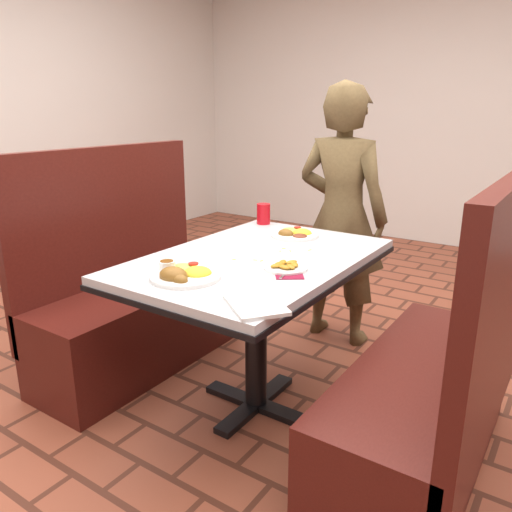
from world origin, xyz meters
name	(u,v)px	position (x,y,z in m)	size (l,w,h in m)	color
dining_table	(256,277)	(0.00, 0.00, 0.65)	(0.81, 1.21, 0.75)	silver
booth_bench_left	(135,306)	(-0.80, 0.00, 0.33)	(0.47, 1.20, 1.17)	#4B1711
booth_bench_right	(433,398)	(0.80, 0.00, 0.33)	(0.47, 1.20, 1.17)	#4B1711
diner_person	(341,217)	(-0.02, 0.92, 0.75)	(0.55, 0.36, 1.51)	brown
near_dinner_plate	(184,271)	(-0.06, -0.39, 0.78)	(0.27, 0.27, 0.08)	white
far_dinner_plate	(295,232)	(-0.03, 0.40, 0.77)	(0.24, 0.24, 0.06)	white
plantain_plate	(286,267)	(0.20, -0.08, 0.76)	(0.18, 0.18, 0.03)	white
maroon_napkin	(289,275)	(0.25, -0.14, 0.75)	(0.11, 0.11, 0.00)	maroon
spoon_utensil	(286,273)	(0.23, -0.14, 0.76)	(0.01, 0.14, 0.00)	silver
red_tumbler	(263,214)	(-0.31, 0.54, 0.81)	(0.07, 0.07, 0.11)	red
paper_napkin	(256,305)	(0.32, -0.47, 0.76)	(0.22, 0.16, 0.01)	silver
knife_utensil	(178,273)	(-0.10, -0.39, 0.76)	(0.01, 0.17, 0.00)	silver
fork_utensil	(174,275)	(-0.10, -0.41, 0.76)	(0.01, 0.15, 0.00)	silver
lettuce_shreds	(271,254)	(0.04, 0.06, 0.75)	(0.28, 0.32, 0.00)	#98C14D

